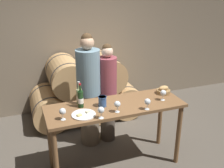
% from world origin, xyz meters
% --- Properties ---
extents(ground_plane, '(10.00, 10.00, 0.00)m').
position_xyz_m(ground_plane, '(0.00, 0.00, 0.00)').
color(ground_plane, '#564F44').
extents(stone_wall_back, '(10.00, 0.12, 3.20)m').
position_xyz_m(stone_wall_back, '(0.00, 2.13, 1.60)').
color(stone_wall_back, '#7F705B').
rests_on(stone_wall_back, ground_plane).
extents(barrel_stack, '(2.05, 0.93, 1.21)m').
position_xyz_m(barrel_stack, '(-0.00, 1.54, 0.54)').
color(barrel_stack, tan).
rests_on(barrel_stack, ground_plane).
extents(tasting_table, '(1.83, 0.63, 0.95)m').
position_xyz_m(tasting_table, '(0.00, 0.00, 0.81)').
color(tasting_table, brown).
rests_on(tasting_table, ground_plane).
extents(person_left, '(0.36, 0.36, 1.79)m').
position_xyz_m(person_left, '(-0.17, 0.67, 0.91)').
color(person_left, '#756651').
rests_on(person_left, ground_plane).
extents(person_right, '(0.29, 0.29, 1.61)m').
position_xyz_m(person_right, '(0.13, 0.67, 0.83)').
color(person_right, '#4C4238').
rests_on(person_right, ground_plane).
extents(wine_bottle_red, '(0.07, 0.07, 0.33)m').
position_xyz_m(wine_bottle_red, '(-0.44, 0.10, 1.06)').
color(wine_bottle_red, '#193819').
rests_on(wine_bottle_red, tasting_table).
extents(wine_bottle_white, '(0.07, 0.07, 0.32)m').
position_xyz_m(wine_bottle_white, '(-0.43, 0.20, 1.06)').
color(wine_bottle_white, '#ADBC7F').
rests_on(wine_bottle_white, tasting_table).
extents(blue_crock, '(0.11, 0.11, 0.14)m').
position_xyz_m(blue_crock, '(-0.17, 0.03, 1.02)').
color(blue_crock, '#335693').
rests_on(blue_crock, tasting_table).
extents(bread_basket, '(0.19, 0.19, 0.12)m').
position_xyz_m(bread_basket, '(0.79, 0.12, 0.99)').
color(bread_basket, olive).
rests_on(bread_basket, tasting_table).
extents(cheese_plate, '(0.30, 0.30, 0.04)m').
position_xyz_m(cheese_plate, '(-0.46, -0.13, 0.96)').
color(cheese_plate, white).
rests_on(cheese_plate, tasting_table).
extents(wine_glass_far_left, '(0.08, 0.08, 0.15)m').
position_xyz_m(wine_glass_far_left, '(-0.71, -0.15, 1.05)').
color(wine_glass_far_left, white).
rests_on(wine_glass_far_left, tasting_table).
extents(wine_glass_left, '(0.08, 0.08, 0.15)m').
position_xyz_m(wine_glass_left, '(-0.28, -0.27, 1.05)').
color(wine_glass_left, white).
rests_on(wine_glass_left, tasting_table).
extents(wine_glass_center, '(0.08, 0.08, 0.15)m').
position_xyz_m(wine_glass_center, '(-0.05, -0.19, 1.05)').
color(wine_glass_center, white).
rests_on(wine_glass_center, tasting_table).
extents(wine_glass_right, '(0.08, 0.08, 0.15)m').
position_xyz_m(wine_glass_right, '(0.33, -0.26, 1.05)').
color(wine_glass_right, white).
rests_on(wine_glass_right, tasting_table).
extents(wine_glass_far_right, '(0.08, 0.08, 0.15)m').
position_xyz_m(wine_glass_far_right, '(0.66, -0.08, 1.05)').
color(wine_glass_far_right, white).
rests_on(wine_glass_far_right, tasting_table).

